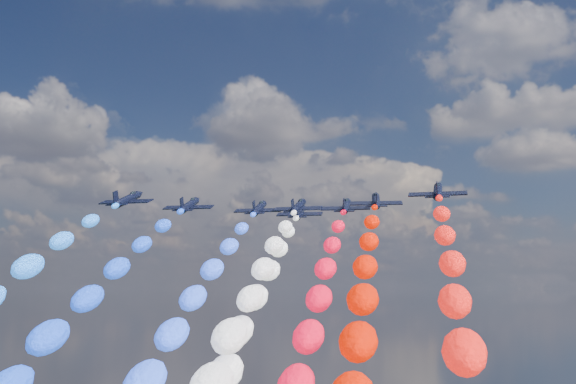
# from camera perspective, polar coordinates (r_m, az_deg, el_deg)

# --- Properties ---
(jet_0) EXTENTS (10.00, 13.21, 6.71)m
(jet_0) POSITION_cam_1_polar(r_m,az_deg,el_deg) (126.27, -13.04, -0.60)
(jet_0) COLOR black
(jet_1) EXTENTS (9.42, 12.79, 6.71)m
(jet_1) POSITION_cam_1_polar(r_m,az_deg,el_deg) (132.83, -8.10, -1.08)
(jet_1) COLOR black
(jet_2) EXTENTS (9.36, 12.75, 6.71)m
(jet_2) POSITION_cam_1_polar(r_m,az_deg,el_deg) (136.80, -2.40, -1.35)
(jet_2) COLOR black
(jet_3) EXTENTS (10.15, 13.32, 6.71)m
(jet_3) POSITION_cam_1_polar(r_m,az_deg,el_deg) (133.67, 0.83, -1.20)
(jet_3) COLOR black
(jet_4) EXTENTS (9.66, 12.97, 6.71)m
(jet_4) POSITION_cam_1_polar(r_m,az_deg,el_deg) (143.58, 0.99, -1.67)
(jet_4) COLOR black
(jet_5) EXTENTS (9.51, 12.86, 6.71)m
(jet_5) POSITION_cam_1_polar(r_m,az_deg,el_deg) (133.49, 4.77, -1.16)
(jet_5) COLOR black
(jet_6) EXTENTS (10.12, 13.30, 6.71)m
(jet_6) POSITION_cam_1_polar(r_m,az_deg,el_deg) (126.14, 7.23, -0.73)
(jet_6) COLOR black
(jet_7) EXTENTS (10.09, 13.27, 6.71)m
(jet_7) POSITION_cam_1_polar(r_m,az_deg,el_deg) (115.54, 12.19, 0.04)
(jet_7) COLOR black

